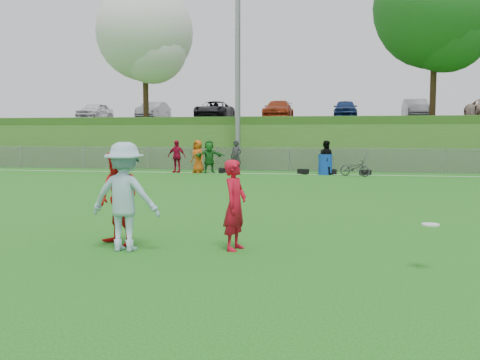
% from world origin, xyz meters
% --- Properties ---
extents(ground, '(120.00, 120.00, 0.00)m').
position_xyz_m(ground, '(0.00, 0.00, 0.00)').
color(ground, '#145F14').
rests_on(ground, ground).
extents(sideline_far, '(60.00, 0.10, 0.01)m').
position_xyz_m(sideline_far, '(0.00, 18.00, 0.01)').
color(sideline_far, white).
rests_on(sideline_far, ground).
extents(fence, '(58.00, 0.06, 1.30)m').
position_xyz_m(fence, '(0.00, 20.00, 0.65)').
color(fence, gray).
rests_on(fence, ground).
extents(light_pole, '(1.20, 0.40, 12.15)m').
position_xyz_m(light_pole, '(-3.00, 20.80, 6.71)').
color(light_pole, gray).
rests_on(light_pole, ground).
extents(berm, '(120.00, 18.00, 3.00)m').
position_xyz_m(berm, '(0.00, 31.00, 1.50)').
color(berm, '#2F5A19').
rests_on(berm, ground).
extents(parking_lot, '(120.00, 12.00, 0.10)m').
position_xyz_m(parking_lot, '(0.00, 33.00, 3.05)').
color(parking_lot, black).
rests_on(parking_lot, berm).
extents(tree_white_flowering, '(6.30, 6.30, 8.78)m').
position_xyz_m(tree_white_flowering, '(-9.84, 24.92, 8.32)').
color(tree_white_flowering, black).
rests_on(tree_white_flowering, berm).
extents(tree_green_near, '(7.14, 7.14, 9.95)m').
position_xyz_m(tree_green_near, '(8.16, 24.42, 9.03)').
color(tree_green_near, black).
rests_on(tree_green_near, berm).
extents(car_row, '(32.04, 5.18, 1.44)m').
position_xyz_m(car_row, '(-1.17, 32.00, 3.82)').
color(car_row, white).
rests_on(car_row, parking_lot).
extents(spectator_row, '(8.73, 1.05, 1.69)m').
position_xyz_m(spectator_row, '(-2.94, 18.00, 0.85)').
color(spectator_row, '#A50B2C').
rests_on(spectator_row, ground).
extents(gear_bags, '(7.73, 0.56, 0.26)m').
position_xyz_m(gear_bags, '(0.95, 18.10, 0.13)').
color(gear_bags, black).
rests_on(gear_bags, ground).
extents(player_red_left, '(0.50, 0.65, 1.60)m').
position_xyz_m(player_red_left, '(0.88, 0.34, 0.80)').
color(player_red_left, red).
rests_on(player_red_left, ground).
extents(player_red_center, '(1.07, 1.00, 1.76)m').
position_xyz_m(player_red_center, '(-1.29, 0.29, 0.88)').
color(player_red_center, red).
rests_on(player_red_center, ground).
extents(player_blue, '(1.25, 0.73, 1.91)m').
position_xyz_m(player_blue, '(-1.00, -0.08, 0.96)').
color(player_blue, '#9FC2DC').
rests_on(player_blue, ground).
extents(frisbee, '(0.26, 0.26, 0.02)m').
position_xyz_m(frisbee, '(4.04, -0.52, 0.70)').
color(frisbee, white).
rests_on(frisbee, ground).
extents(recycling_bin, '(0.84, 0.84, 1.02)m').
position_xyz_m(recycling_bin, '(1.96, 18.02, 0.51)').
color(recycling_bin, '#103DB3').
rests_on(recycling_bin, ground).
extents(camp_chair, '(0.65, 0.66, 0.90)m').
position_xyz_m(camp_chair, '(-8.87, 17.85, 0.27)').
color(camp_chair, '#0E1F99').
rests_on(camp_chair, ground).
extents(bicycle, '(1.63, 1.22, 0.82)m').
position_xyz_m(bicycle, '(3.39, 17.20, 0.41)').
color(bicycle, '#303033').
rests_on(bicycle, ground).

